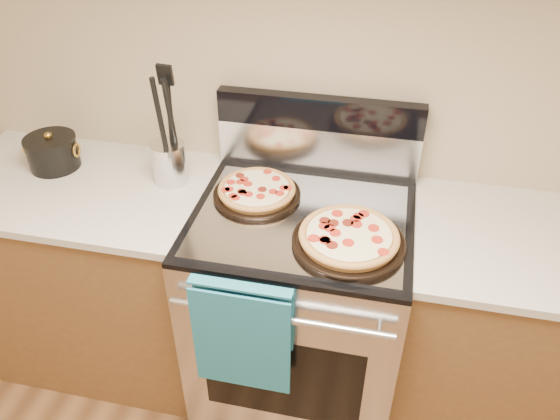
% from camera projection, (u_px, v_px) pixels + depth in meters
% --- Properties ---
extents(wall_back, '(4.00, 0.00, 4.00)m').
position_uv_depth(wall_back, '(324.00, 58.00, 1.90)').
color(wall_back, tan).
rests_on(wall_back, ground).
extents(range_body, '(0.76, 0.68, 0.90)m').
position_uv_depth(range_body, '(300.00, 310.00, 2.16)').
color(range_body, '#B7B7BC').
rests_on(range_body, ground).
extents(oven_window, '(0.56, 0.01, 0.40)m').
position_uv_depth(oven_window, '(282.00, 380.00, 1.89)').
color(oven_window, black).
rests_on(oven_window, range_body).
extents(cooktop, '(0.76, 0.68, 0.02)m').
position_uv_depth(cooktop, '(302.00, 217.00, 1.89)').
color(cooktop, black).
rests_on(cooktop, range_body).
extents(backsplash_lower, '(0.76, 0.06, 0.18)m').
position_uv_depth(backsplash_lower, '(318.00, 148.00, 2.07)').
color(backsplash_lower, silver).
rests_on(backsplash_lower, cooktop).
extents(backsplash_upper, '(0.76, 0.06, 0.12)m').
position_uv_depth(backsplash_upper, '(319.00, 112.00, 1.98)').
color(backsplash_upper, black).
rests_on(backsplash_upper, backsplash_lower).
extents(oven_handle, '(0.70, 0.03, 0.03)m').
position_uv_depth(oven_handle, '(279.00, 319.00, 1.66)').
color(oven_handle, silver).
rests_on(oven_handle, range_body).
extents(dish_towel, '(0.32, 0.05, 0.42)m').
position_uv_depth(dish_towel, '(243.00, 334.00, 1.74)').
color(dish_towel, '#1D6091').
rests_on(dish_towel, oven_handle).
extents(foil_sheet, '(0.70, 0.55, 0.01)m').
position_uv_depth(foil_sheet, '(301.00, 219.00, 1.86)').
color(foil_sheet, gray).
rests_on(foil_sheet, cooktop).
extents(cabinet_left, '(1.00, 0.62, 0.88)m').
position_uv_depth(cabinet_left, '(99.00, 274.00, 2.34)').
color(cabinet_left, brown).
rests_on(cabinet_left, ground).
extents(countertop_left, '(1.02, 0.64, 0.03)m').
position_uv_depth(countertop_left, '(76.00, 186.00, 2.07)').
color(countertop_left, beige).
rests_on(countertop_left, cabinet_left).
extents(cabinet_right, '(1.00, 0.62, 0.88)m').
position_uv_depth(cabinet_right, '(532.00, 343.00, 2.04)').
color(cabinet_right, brown).
rests_on(cabinet_right, ground).
extents(pepperoni_pizza_back, '(0.31, 0.31, 0.04)m').
position_uv_depth(pepperoni_pizza_back, '(257.00, 191.00, 1.95)').
color(pepperoni_pizza_back, '#A76533').
rests_on(pepperoni_pizza_back, foil_sheet).
extents(pepperoni_pizza_front, '(0.44, 0.44, 0.05)m').
position_uv_depth(pepperoni_pizza_front, '(349.00, 238.00, 1.73)').
color(pepperoni_pizza_front, '#A76533').
rests_on(pepperoni_pizza_front, foil_sheet).
extents(utensil_crock, '(0.16, 0.16, 0.16)m').
position_uv_depth(utensil_crock, '(170.00, 163.00, 2.03)').
color(utensil_crock, silver).
rests_on(utensil_crock, countertop_left).
extents(saucepan, '(0.21, 0.21, 0.12)m').
position_uv_depth(saucepan, '(53.00, 154.00, 2.12)').
color(saucepan, black).
rests_on(saucepan, countertop_left).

